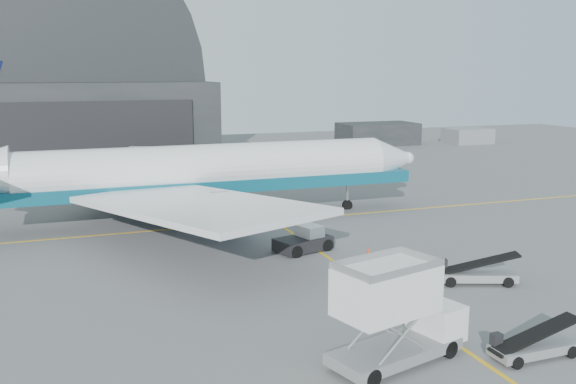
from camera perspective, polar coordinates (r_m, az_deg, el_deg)
name	(u,v)px	position (r m, az deg, el deg)	size (l,w,h in m)	color
ground	(376,290)	(41.10, 7.79, -8.60)	(200.00, 200.00, 0.00)	#565659
taxi_lines	(303,240)	(52.12, 1.31, -4.31)	(80.00, 42.12, 0.02)	gold
hangar	(26,99)	(99.32, -22.28, 7.64)	(50.00, 28.30, 28.00)	black
distant_bldg_a	(377,144)	(120.97, 7.94, 4.21)	(14.00, 8.00, 4.00)	black
distant_bldg_b	(467,143)	(126.50, 15.64, 4.20)	(8.00, 6.00, 2.80)	gray
airliner	(189,173)	(58.25, -8.81, 1.72)	(46.21, 44.81, 16.22)	white
catering_truck	(395,314)	(30.66, 9.49, -10.65)	(7.43, 4.38, 4.81)	gray
pushback_tug	(304,241)	(49.02, 1.46, -4.40)	(4.75, 3.54, 1.96)	black
belt_loader_a	(533,346)	(33.69, 20.97, -12.67)	(4.76, 1.74, 1.81)	gray
belt_loader_b	(475,274)	(43.46, 16.30, -6.99)	(5.39, 3.36, 2.04)	gray
traffic_cone	(368,252)	(48.34, 7.16, -5.28)	(0.38, 0.38, 0.56)	red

